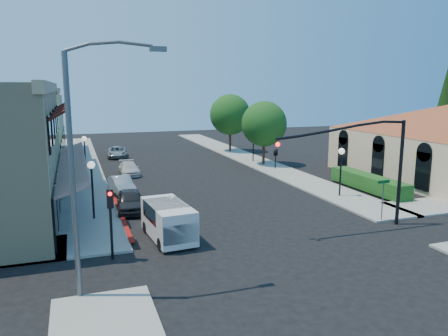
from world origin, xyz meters
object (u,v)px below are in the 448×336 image
object	(u,v)px
conifer_far	(447,101)
street_tree_b	(230,115)
lamppost_left_near	(92,175)
secondary_signal	(110,211)
cobra_streetlight	(82,159)
lamppost_right_near	(341,160)
signal_mast_arm	(370,156)
white_van	(168,219)
parked_car_b	(122,185)
parked_car_d	(117,152)
lamppost_left_far	(85,146)
lamppost_right_far	(253,136)
parked_car_c	(129,169)
street_tree_a	(264,124)
street_name_sign	(383,193)
parked_car_a	(130,201)

from	to	relation	value
conifer_far	street_tree_b	world-z (taller)	conifer_far
conifer_far	lamppost_left_near	size ratio (longest dim) A/B	3.08
secondary_signal	cobra_streetlight	bearing A→B (deg)	-108.63
street_tree_b	lamppost_right_near	bearing A→B (deg)	-90.72
signal_mast_arm	white_van	bearing A→B (deg)	170.57
street_tree_b	parked_car_b	distance (m)	23.52
conifer_far	parked_car_d	bearing A→B (deg)	156.89
lamppost_left_far	white_van	bearing A→B (deg)	-79.36
lamppost_right_far	parked_car_c	world-z (taller)	lamppost_right_far
street_tree_a	parked_car_b	size ratio (longest dim) A/B	1.69
lamppost_left_near	parked_car_c	distance (m)	13.97
street_tree_a	secondary_signal	bearing A→B (deg)	-129.21
conifer_far	parked_car_c	distance (m)	33.47
white_van	lamppost_right_far	bearing A→B (deg)	56.92
lamppost_right_near	parked_car_d	distance (m)	27.52
lamppost_left_far	lamppost_right_near	world-z (taller)	same
lamppost_left_far	lamppost_right_far	distance (m)	17.12
signal_mast_arm	lamppost_left_far	distance (m)	25.07
street_name_sign	conifer_far	bearing A→B (deg)	37.62
parked_car_a	lamppost_right_near	bearing A→B (deg)	-0.24
conifer_far	street_tree_a	bearing A→B (deg)	168.23
street_tree_a	parked_car_a	distance (m)	19.97
signal_mast_arm	lamppost_right_near	bearing A→B (deg)	67.88
secondary_signal	lamppost_right_far	bearing A→B (deg)	53.86
street_tree_b	lamppost_right_far	distance (m)	8.21
secondary_signal	lamppost_left_far	xyz separation A→B (m)	(-0.50, 20.59, 0.42)
cobra_streetlight	lamppost_right_near	bearing A→B (deg)	29.54
lamppost_left_far	lamppost_right_near	bearing A→B (deg)	-39.47
lamppost_left_far	parked_car_d	bearing A→B (deg)	69.70
street_tree_b	lamppost_right_near	size ratio (longest dim) A/B	1.97
secondary_signal	conifer_far	bearing A→B (deg)	24.75
street_tree_b	lamppost_right_near	xyz separation A→B (m)	(-0.30, -24.00, -1.81)
lamppost_left_near	parked_car_d	size ratio (longest dim) A/B	0.82
cobra_streetlight	parked_car_d	distance (m)	34.59
street_tree_a	street_tree_b	size ratio (longest dim) A/B	0.92
secondary_signal	parked_car_b	bearing A→B (deg)	82.06
cobra_streetlight	parked_car_b	distance (m)	17.21
street_tree_b	parked_car_a	bearing A→B (deg)	-123.45
lamppost_left_near	parked_car_b	distance (m)	7.04
parked_car_d	street_tree_a	bearing A→B (deg)	-30.08
conifer_far	lamppost_left_near	distance (m)	38.02
conifer_far	signal_mast_arm	xyz separation A→B (m)	(-22.14, -16.50, -2.27)
lamppost_right_near	parked_car_d	bearing A→B (deg)	118.99
parked_car_a	lamppost_right_far	bearing A→B (deg)	49.81
cobra_streetlight	parked_car_c	distance (m)	24.16
secondary_signal	white_van	bearing A→B (deg)	32.08
parked_car_b	parked_car_c	bearing A→B (deg)	71.33
lamppost_left_near	parked_car_b	bearing A→B (deg)	69.97
signal_mast_arm	parked_car_d	size ratio (longest dim) A/B	1.83
secondary_signal	cobra_streetlight	distance (m)	4.65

